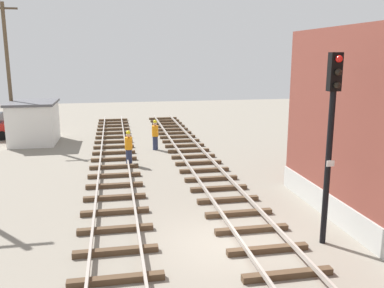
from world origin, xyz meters
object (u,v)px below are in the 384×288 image
object	(u,v)px
track_worker_foreground	(155,135)
track_worker_distant	(129,148)
control_hut	(34,122)
utility_pole_far	(8,71)
signal_mast	(331,129)

from	to	relation	value
track_worker_foreground	track_worker_distant	size ratio (longest dim) A/B	1.00
control_hut	utility_pole_far	size ratio (longest dim) A/B	0.42
signal_mast	utility_pole_far	xyz separation A→B (m)	(-12.95, 18.09, 1.08)
signal_mast	track_worker_distant	bearing A→B (deg)	117.88
control_hut	track_worker_distant	distance (m)	9.08
utility_pole_far	track_worker_distant	bearing A→B (deg)	-45.67
track_worker_foreground	utility_pole_far	bearing A→B (deg)	155.06
track_worker_foreground	track_worker_distant	xyz separation A→B (m)	(-1.74, -3.31, 0.00)
signal_mast	track_worker_foreground	xyz separation A→B (m)	(-3.83, 13.85, -2.71)
track_worker_distant	utility_pole_far	bearing A→B (deg)	134.33
signal_mast	control_hut	distance (m)	20.98
control_hut	track_worker_distant	size ratio (longest dim) A/B	2.03
signal_mast	track_worker_foreground	size ratio (longest dim) A/B	3.12
track_worker_foreground	track_worker_distant	distance (m)	3.74
control_hut	signal_mast	bearing A→B (deg)	-56.52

